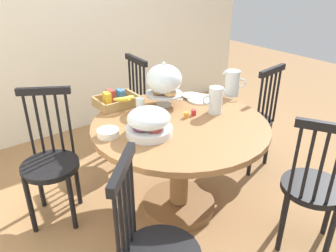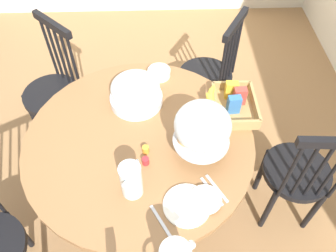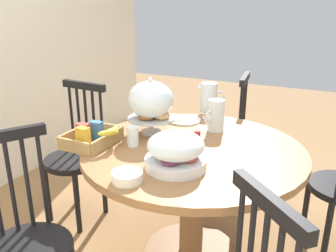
{
  "view_description": "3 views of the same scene",
  "coord_description": "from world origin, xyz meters",
  "px_view_note": "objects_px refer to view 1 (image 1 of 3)",
  "views": [
    {
      "loc": [
        -1.27,
        -1.6,
        1.73
      ],
      "look_at": [
        -0.08,
        0.0,
        0.74
      ],
      "focal_mm": 35.37,
      "sensor_mm": 36.0,
      "label": 1
    },
    {
      "loc": [
        1.11,
        0.12,
        2.17
      ],
      "look_at": [
        0.02,
        0.15,
        0.84
      ],
      "focal_mm": 36.17,
      "sensor_mm": 36.0,
      "label": 2
    },
    {
      "loc": [
        -1.66,
        -0.67,
        1.5
      ],
      "look_at": [
        0.02,
        0.15,
        0.84
      ],
      "focal_mm": 38.19,
      "sensor_mm": 36.0,
      "label": 3
    }
  ],
  "objects_px": {
    "windsor_chair_facing_door": "(251,121)",
    "china_plate_large": "(201,99)",
    "windsor_chair_by_cabinet": "(313,190)",
    "windsor_chair_far_side": "(125,114)",
    "drinking_glass": "(140,105)",
    "cereal_basket": "(117,100)",
    "milk_pitcher": "(215,101)",
    "pastry_stand_with_dome": "(164,81)",
    "orange_juice_pitcher": "(232,84)",
    "dining_table": "(179,148)",
    "china_plate_small": "(192,95)",
    "windsor_chair_host_seat": "(51,164)",
    "fruit_platter_covered": "(149,122)",
    "cereal_bowl": "(108,133)"
  },
  "relations": [
    {
      "from": "windsor_chair_facing_door",
      "to": "china_plate_large",
      "type": "bearing_deg",
      "value": 166.47
    },
    {
      "from": "windsor_chair_by_cabinet",
      "to": "windsor_chair_far_side",
      "type": "distance_m",
      "value": 1.75
    },
    {
      "from": "windsor_chair_far_side",
      "to": "drinking_glass",
      "type": "height_order",
      "value": "windsor_chair_far_side"
    },
    {
      "from": "cereal_basket",
      "to": "china_plate_large",
      "type": "distance_m",
      "value": 0.67
    },
    {
      "from": "milk_pitcher",
      "to": "pastry_stand_with_dome",
      "type": "bearing_deg",
      "value": 122.65
    },
    {
      "from": "windsor_chair_facing_door",
      "to": "orange_juice_pitcher",
      "type": "relative_size",
      "value": 4.67
    },
    {
      "from": "pastry_stand_with_dome",
      "to": "milk_pitcher",
      "type": "relative_size",
      "value": 1.75
    },
    {
      "from": "dining_table",
      "to": "windsor_chair_facing_door",
      "type": "bearing_deg",
      "value": 6.23
    },
    {
      "from": "milk_pitcher",
      "to": "cereal_basket",
      "type": "xyz_separation_m",
      "value": [
        -0.51,
        0.54,
        -0.04
      ]
    },
    {
      "from": "china_plate_small",
      "to": "orange_juice_pitcher",
      "type": "bearing_deg",
      "value": -27.6
    },
    {
      "from": "windsor_chair_host_seat",
      "to": "orange_juice_pitcher",
      "type": "distance_m",
      "value": 1.53
    },
    {
      "from": "milk_pitcher",
      "to": "china_plate_small",
      "type": "bearing_deg",
      "value": 79.07
    },
    {
      "from": "fruit_platter_covered",
      "to": "drinking_glass",
      "type": "relative_size",
      "value": 2.73
    },
    {
      "from": "windsor_chair_far_side",
      "to": "drinking_glass",
      "type": "bearing_deg",
      "value": -108.65
    },
    {
      "from": "china_plate_large",
      "to": "windsor_chair_by_cabinet",
      "type": "bearing_deg",
      "value": -87.43
    },
    {
      "from": "windsor_chair_far_side",
      "to": "pastry_stand_with_dome",
      "type": "distance_m",
      "value": 0.77
    },
    {
      "from": "china_plate_large",
      "to": "pastry_stand_with_dome",
      "type": "bearing_deg",
      "value": 164.0
    },
    {
      "from": "dining_table",
      "to": "milk_pitcher",
      "type": "distance_m",
      "value": 0.43
    },
    {
      "from": "cereal_basket",
      "to": "cereal_bowl",
      "type": "distance_m",
      "value": 0.5
    },
    {
      "from": "windsor_chair_facing_door",
      "to": "milk_pitcher",
      "type": "xyz_separation_m",
      "value": [
        -0.6,
        -0.13,
        0.38
      ]
    },
    {
      "from": "cereal_basket",
      "to": "dining_table",
      "type": "bearing_deg",
      "value": -68.37
    },
    {
      "from": "fruit_platter_covered",
      "to": "china_plate_large",
      "type": "relative_size",
      "value": 1.36
    },
    {
      "from": "fruit_platter_covered",
      "to": "cereal_bowl",
      "type": "height_order",
      "value": "fruit_platter_covered"
    },
    {
      "from": "orange_juice_pitcher",
      "to": "milk_pitcher",
      "type": "xyz_separation_m",
      "value": [
        -0.36,
        -0.18,
        -0.01
      ]
    },
    {
      "from": "windsor_chair_far_side",
      "to": "cereal_bowl",
      "type": "bearing_deg",
      "value": -125.5
    },
    {
      "from": "windsor_chair_host_seat",
      "to": "pastry_stand_with_dome",
      "type": "height_order",
      "value": "pastry_stand_with_dome"
    },
    {
      "from": "milk_pitcher",
      "to": "windsor_chair_host_seat",
      "type": "bearing_deg",
      "value": 155.12
    },
    {
      "from": "windsor_chair_host_seat",
      "to": "drinking_glass",
      "type": "xyz_separation_m",
      "value": [
        0.65,
        -0.17,
        0.34
      ]
    },
    {
      "from": "orange_juice_pitcher",
      "to": "china_plate_large",
      "type": "bearing_deg",
      "value": 165.98
    },
    {
      "from": "dining_table",
      "to": "windsor_chair_host_seat",
      "type": "bearing_deg",
      "value": 148.47
    },
    {
      "from": "dining_table",
      "to": "milk_pitcher",
      "type": "bearing_deg",
      "value": -4.84
    },
    {
      "from": "china_plate_large",
      "to": "cereal_bowl",
      "type": "bearing_deg",
      "value": -172.82
    },
    {
      "from": "drinking_glass",
      "to": "dining_table",
      "type": "bearing_deg",
      "value": -67.81
    },
    {
      "from": "windsor_chair_by_cabinet",
      "to": "pastry_stand_with_dome",
      "type": "bearing_deg",
      "value": 107.38
    },
    {
      "from": "dining_table",
      "to": "windsor_chair_facing_door",
      "type": "relative_size",
      "value": 1.26
    },
    {
      "from": "windsor_chair_by_cabinet",
      "to": "orange_juice_pitcher",
      "type": "relative_size",
      "value": 4.67
    },
    {
      "from": "china_plate_large",
      "to": "drinking_glass",
      "type": "relative_size",
      "value": 2.0
    },
    {
      "from": "dining_table",
      "to": "pastry_stand_with_dome",
      "type": "xyz_separation_m",
      "value": [
        0.09,
        0.31,
        0.4
      ]
    },
    {
      "from": "dining_table",
      "to": "cereal_bowl",
      "type": "height_order",
      "value": "cereal_bowl"
    },
    {
      "from": "windsor_chair_far_side",
      "to": "china_plate_small",
      "type": "distance_m",
      "value": 0.73
    },
    {
      "from": "windsor_chair_facing_door",
      "to": "windsor_chair_far_side",
      "type": "height_order",
      "value": "same"
    },
    {
      "from": "pastry_stand_with_dome",
      "to": "windsor_chair_host_seat",
      "type": "bearing_deg",
      "value": 169.06
    },
    {
      "from": "windsor_chair_host_seat",
      "to": "windsor_chair_far_side",
      "type": "bearing_deg",
      "value": 26.76
    },
    {
      "from": "china_plate_large",
      "to": "orange_juice_pitcher",
      "type": "bearing_deg",
      "value": -14.02
    },
    {
      "from": "cereal_basket",
      "to": "drinking_glass",
      "type": "bearing_deg",
      "value": -69.18
    },
    {
      "from": "windsor_chair_far_side",
      "to": "fruit_platter_covered",
      "type": "relative_size",
      "value": 3.25
    },
    {
      "from": "china_plate_large",
      "to": "fruit_platter_covered",
      "type": "bearing_deg",
      "value": -159.66
    },
    {
      "from": "milk_pitcher",
      "to": "cereal_bowl",
      "type": "bearing_deg",
      "value": 170.25
    },
    {
      "from": "dining_table",
      "to": "china_plate_large",
      "type": "xyz_separation_m",
      "value": [
        0.39,
        0.22,
        0.21
      ]
    },
    {
      "from": "china_plate_large",
      "to": "cereal_bowl",
      "type": "height_order",
      "value": "cereal_bowl"
    }
  ]
}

